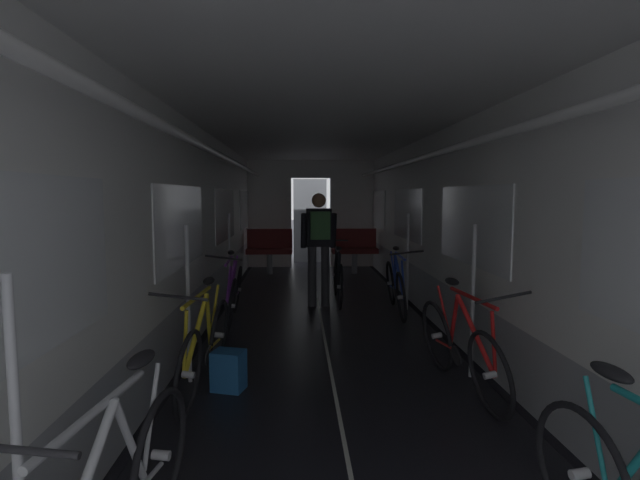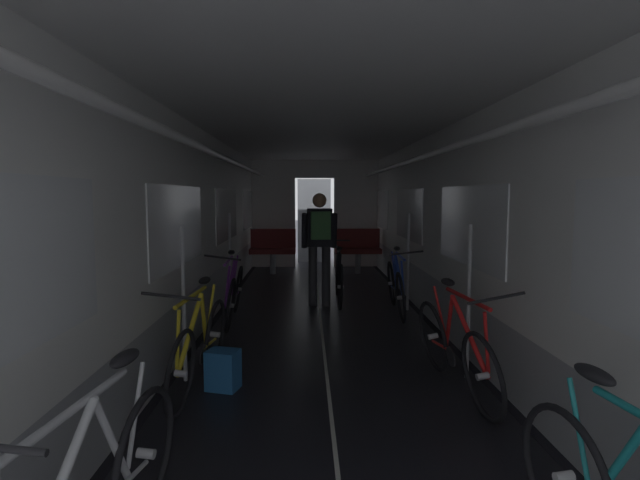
% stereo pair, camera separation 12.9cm
% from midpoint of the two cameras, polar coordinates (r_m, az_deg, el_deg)
% --- Properties ---
extents(train_car_shell, '(3.14, 12.34, 2.57)m').
position_cam_midpoint_polar(train_car_shell, '(5.73, 0.89, 5.71)').
color(train_car_shell, black).
rests_on(train_car_shell, ground).
extents(bench_seat_far_left, '(0.98, 0.51, 0.95)m').
position_cam_midpoint_polar(bench_seat_far_left, '(10.28, -5.22, -0.80)').
color(bench_seat_far_left, gray).
rests_on(bench_seat_far_left, ground).
extents(bench_seat_far_right, '(0.98, 0.51, 0.95)m').
position_cam_midpoint_polar(bench_seat_far_right, '(10.32, 4.80, -0.77)').
color(bench_seat_far_right, gray).
rests_on(bench_seat_far_right, ground).
extents(bicycle_red, '(0.51, 1.70, 0.96)m').
position_cam_midpoint_polar(bicycle_red, '(4.33, 16.49, -12.08)').
color(bicycle_red, black).
rests_on(bicycle_red, ground).
extents(bicycle_yellow, '(0.44, 1.69, 0.95)m').
position_cam_midpoint_polar(bicycle_yellow, '(4.31, -13.15, -12.03)').
color(bicycle_yellow, black).
rests_on(bicycle_yellow, ground).
extents(bicycle_purple, '(0.44, 1.69, 0.96)m').
position_cam_midpoint_polar(bicycle_purple, '(6.46, -9.53, -6.16)').
color(bicycle_purple, black).
rests_on(bicycle_purple, ground).
extents(bicycle_blue, '(0.44, 1.69, 0.95)m').
position_cam_midpoint_polar(bicycle_blue, '(6.90, 9.49, -5.41)').
color(bicycle_blue, black).
rests_on(bicycle_blue, ground).
extents(person_cyclist_aisle, '(0.54, 0.39, 1.69)m').
position_cam_midpoint_polar(person_cyclist_aisle, '(7.15, 0.47, 0.16)').
color(person_cyclist_aisle, '#2D2D33').
rests_on(person_cyclist_aisle, ground).
extents(bicycle_black_in_aisle, '(0.44, 1.69, 0.94)m').
position_cam_midpoint_polar(bicycle_black_in_aisle, '(7.52, 2.73, -4.45)').
color(bicycle_black_in_aisle, black).
rests_on(bicycle_black_in_aisle, ground).
extents(backpack_on_floor, '(0.31, 0.27, 0.34)m').
position_cam_midpoint_polar(backpack_on_floor, '(4.34, -10.50, -14.80)').
color(backpack_on_floor, '#1E5693').
rests_on(backpack_on_floor, ground).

